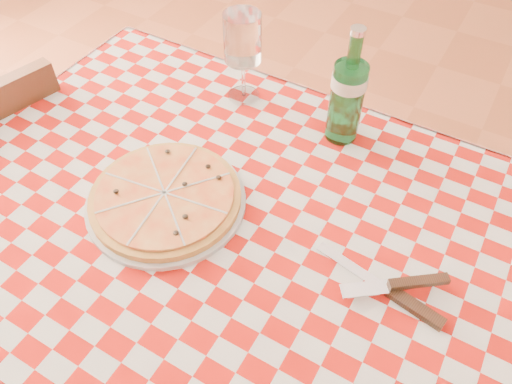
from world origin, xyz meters
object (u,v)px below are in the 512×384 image
chair_far (9,187)px  wine_glass (243,58)px  dining_table (250,270)px  water_bottle (349,87)px  pizza_plate (165,197)px

chair_far → wine_glass: bearing=-133.1°
dining_table → water_bottle: bearing=84.9°
pizza_plate → wine_glass: (-0.04, 0.35, 0.08)m
chair_far → pizza_plate: size_ratio=2.76×
pizza_plate → wine_glass: wine_glass is taller
chair_far → wine_glass: size_ratio=4.04×
dining_table → wine_glass: wine_glass is taller
pizza_plate → chair_far: bearing=179.7°
pizza_plate → water_bottle: bearing=58.6°
chair_far → wine_glass: 0.75m
water_bottle → wine_glass: (-0.25, 0.01, -0.02)m
chair_far → wine_glass: (0.54, 0.35, 0.38)m
dining_table → pizza_plate: size_ratio=3.98×
dining_table → chair_far: bearing=-179.9°
pizza_plate → wine_glass: bearing=96.4°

